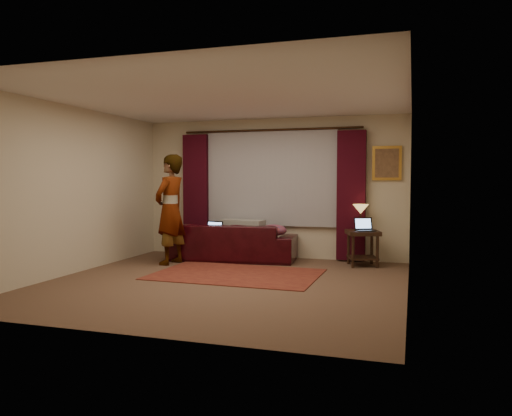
{
  "coord_description": "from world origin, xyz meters",
  "views": [
    {
      "loc": [
        2.54,
        -6.55,
        1.47
      ],
      "look_at": [
        0.1,
        1.2,
        1.0
      ],
      "focal_mm": 35.0,
      "sensor_mm": 36.0,
      "label": 1
    }
  ],
  "objects_px": {
    "laptop_sofa": "(211,229)",
    "person": "(170,209)",
    "tiffany_lamp": "(361,217)",
    "sofa": "(233,235)",
    "laptop_table": "(365,224)",
    "end_table": "(363,248)"
  },
  "relations": [
    {
      "from": "sofa",
      "to": "person",
      "type": "relative_size",
      "value": 1.2
    },
    {
      "from": "tiffany_lamp",
      "to": "laptop_sofa",
      "type": "bearing_deg",
      "value": -172.17
    },
    {
      "from": "laptop_table",
      "to": "end_table",
      "type": "bearing_deg",
      "value": 97.22
    },
    {
      "from": "laptop_sofa",
      "to": "person",
      "type": "relative_size",
      "value": 0.19
    },
    {
      "from": "end_table",
      "to": "tiffany_lamp",
      "type": "xyz_separation_m",
      "value": [
        -0.05,
        0.14,
        0.52
      ]
    },
    {
      "from": "end_table",
      "to": "person",
      "type": "bearing_deg",
      "value": -165.98
    },
    {
      "from": "tiffany_lamp",
      "to": "laptop_table",
      "type": "height_order",
      "value": "tiffany_lamp"
    },
    {
      "from": "sofa",
      "to": "person",
      "type": "xyz_separation_m",
      "value": [
        -0.88,
        -0.73,
        0.49
      ]
    },
    {
      "from": "sofa",
      "to": "person",
      "type": "distance_m",
      "value": 1.24
    },
    {
      "from": "tiffany_lamp",
      "to": "laptop_table",
      "type": "distance_m",
      "value": 0.26
    },
    {
      "from": "end_table",
      "to": "person",
      "type": "relative_size",
      "value": 0.32
    },
    {
      "from": "laptop_table",
      "to": "person",
      "type": "bearing_deg",
      "value": 168.19
    },
    {
      "from": "sofa",
      "to": "laptop_sofa",
      "type": "height_order",
      "value": "sofa"
    },
    {
      "from": "laptop_sofa",
      "to": "end_table",
      "type": "height_order",
      "value": "laptop_sofa"
    },
    {
      "from": "laptop_sofa",
      "to": "tiffany_lamp",
      "type": "distance_m",
      "value": 2.66
    },
    {
      "from": "end_table",
      "to": "laptop_table",
      "type": "xyz_separation_m",
      "value": [
        0.05,
        -0.08,
        0.41
      ]
    },
    {
      "from": "end_table",
      "to": "laptop_table",
      "type": "bearing_deg",
      "value": -58.49
    },
    {
      "from": "laptop_sofa",
      "to": "end_table",
      "type": "distance_m",
      "value": 2.7
    },
    {
      "from": "sofa",
      "to": "laptop_sofa",
      "type": "relative_size",
      "value": 6.38
    },
    {
      "from": "laptop_sofa",
      "to": "tiffany_lamp",
      "type": "height_order",
      "value": "tiffany_lamp"
    },
    {
      "from": "laptop_sofa",
      "to": "laptop_table",
      "type": "xyz_separation_m",
      "value": [
        2.73,
        0.14,
        0.14
      ]
    },
    {
      "from": "laptop_sofa",
      "to": "end_table",
      "type": "xyz_separation_m",
      "value": [
        2.68,
        0.22,
        -0.28
      ]
    }
  ]
}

